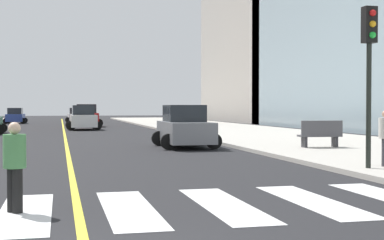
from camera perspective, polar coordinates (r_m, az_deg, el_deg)
The scene contains 12 objects.
sidewalk_kerb_east at distance 29.03m, azimuth 12.30°, elevation -2.17°, with size 10.00×120.00×0.15m, color #B2ADA3.
crosswalk_paint at distance 10.30m, azimuth -11.48°, elevation -8.98°, with size 13.50×4.00×0.01m.
lane_divider_paint at distance 46.17m, azimuth -12.87°, elevation -0.95°, with size 0.16×80.00×0.01m, color yellow.
parking_garage_concrete at distance 72.81m, azimuth 10.29°, elevation 9.92°, with size 18.00×24.00×25.40m, color #B2ADA3.
car_red_third at distance 52.84m, azimuth -10.65°, elevation 0.39°, with size 2.93×4.65×2.06m.
car_white_fourth at distance 45.71m, azimuth -10.96°, elevation 0.17°, with size 2.75×4.38×1.95m.
car_silver_fifth at distance 66.05m, azimuth -11.66°, elevation 0.43°, with size 2.47×3.87×1.70m.
car_blue_sixth at distance 64.18m, azimuth -17.45°, elevation 0.37°, with size 2.45×3.86×1.70m.
car_gray_seventh at distance 25.52m, azimuth -0.72°, elevation -0.77°, with size 2.73×4.33×1.92m.
traffic_light_near_corner at distance 16.33m, azimuth 17.52°, elevation 6.37°, with size 0.36×0.41×4.45m.
park_bench at distance 24.06m, azimuth 12.87°, elevation -1.43°, with size 1.83×0.66×1.12m.
pedestrian_crossing at distance 10.27m, azimuth -17.52°, elevation -4.17°, with size 0.39×0.39×1.58m.
Camera 1 is at (-0.31, -6.13, 1.85)m, focal length 52.67 mm.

